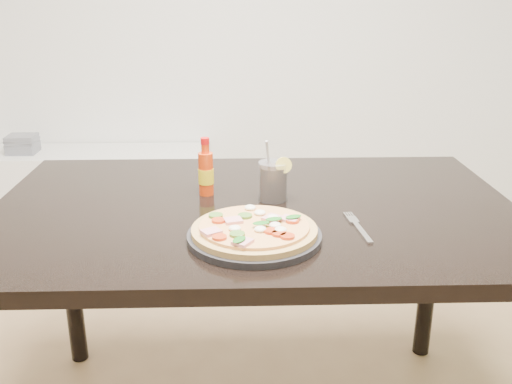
{
  "coord_description": "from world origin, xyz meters",
  "views": [
    {
      "loc": [
        0.06,
        -0.82,
        1.29
      ],
      "look_at": [
        0.1,
        0.48,
        0.83
      ],
      "focal_mm": 40.0,
      "sensor_mm": 36.0,
      "label": 1
    }
  ],
  "objects_px": {
    "dining_table": "(255,234)",
    "media_console": "(79,197)",
    "hot_sauce_bottle": "(206,172)",
    "cola_cup": "(273,182)",
    "plate": "(254,236)",
    "fork": "(357,226)",
    "pizza": "(255,229)"
  },
  "relations": [
    {
      "from": "dining_table",
      "to": "media_console",
      "type": "relative_size",
      "value": 1.0
    },
    {
      "from": "dining_table",
      "to": "cola_cup",
      "type": "bearing_deg",
      "value": 40.43
    },
    {
      "from": "fork",
      "to": "media_console",
      "type": "bearing_deg",
      "value": 119.26
    },
    {
      "from": "pizza",
      "to": "cola_cup",
      "type": "bearing_deg",
      "value": 77.65
    },
    {
      "from": "plate",
      "to": "fork",
      "type": "xyz_separation_m",
      "value": [
        0.25,
        0.07,
        -0.01
      ]
    },
    {
      "from": "fork",
      "to": "media_console",
      "type": "relative_size",
      "value": 0.13
    },
    {
      "from": "dining_table",
      "to": "plate",
      "type": "bearing_deg",
      "value": -91.79
    },
    {
      "from": "hot_sauce_bottle",
      "to": "fork",
      "type": "xyz_separation_m",
      "value": [
        0.38,
        -0.25,
        -0.06
      ]
    },
    {
      "from": "cola_cup",
      "to": "fork",
      "type": "xyz_separation_m",
      "value": [
        0.19,
        -0.2,
        -0.05
      ]
    },
    {
      "from": "pizza",
      "to": "dining_table",
      "type": "bearing_deg",
      "value": 88.32
    },
    {
      "from": "pizza",
      "to": "fork",
      "type": "xyz_separation_m",
      "value": [
        0.25,
        0.07,
        -0.02
      ]
    },
    {
      "from": "dining_table",
      "to": "hot_sauce_bottle",
      "type": "bearing_deg",
      "value": 145.76
    },
    {
      "from": "dining_table",
      "to": "cola_cup",
      "type": "relative_size",
      "value": 8.08
    },
    {
      "from": "media_console",
      "to": "pizza",
      "type": "bearing_deg",
      "value": -62.1
    },
    {
      "from": "dining_table",
      "to": "fork",
      "type": "height_order",
      "value": "fork"
    },
    {
      "from": "cola_cup",
      "to": "media_console",
      "type": "distance_m",
      "value": 1.8
    },
    {
      "from": "pizza",
      "to": "fork",
      "type": "bearing_deg",
      "value": 14.71
    },
    {
      "from": "dining_table",
      "to": "plate",
      "type": "relative_size",
      "value": 4.52
    },
    {
      "from": "dining_table",
      "to": "plate",
      "type": "distance_m",
      "value": 0.24
    },
    {
      "from": "dining_table",
      "to": "media_console",
      "type": "xyz_separation_m",
      "value": [
        -0.9,
        1.47,
        -0.42
      ]
    },
    {
      "from": "media_console",
      "to": "hot_sauce_bottle",
      "type": "bearing_deg",
      "value": -60.83
    },
    {
      "from": "pizza",
      "to": "media_console",
      "type": "bearing_deg",
      "value": 117.9
    },
    {
      "from": "plate",
      "to": "pizza",
      "type": "xyz_separation_m",
      "value": [
        0.0,
        -0.0,
        0.02
      ]
    },
    {
      "from": "cola_cup",
      "to": "fork",
      "type": "height_order",
      "value": "cola_cup"
    },
    {
      "from": "hot_sauce_bottle",
      "to": "cola_cup",
      "type": "distance_m",
      "value": 0.19
    },
    {
      "from": "hot_sauce_bottle",
      "to": "fork",
      "type": "distance_m",
      "value": 0.46
    },
    {
      "from": "fork",
      "to": "cola_cup",
      "type": "bearing_deg",
      "value": 127.9
    },
    {
      "from": "dining_table",
      "to": "plate",
      "type": "height_order",
      "value": "plate"
    },
    {
      "from": "plate",
      "to": "fork",
      "type": "bearing_deg",
      "value": 14.53
    },
    {
      "from": "pizza",
      "to": "fork",
      "type": "height_order",
      "value": "pizza"
    },
    {
      "from": "cola_cup",
      "to": "media_console",
      "type": "relative_size",
      "value": 0.12
    },
    {
      "from": "hot_sauce_bottle",
      "to": "pizza",
      "type": "bearing_deg",
      "value": -68.05
    }
  ]
}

